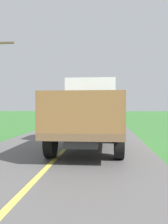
% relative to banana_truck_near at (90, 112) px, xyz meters
% --- Properties ---
extents(banana_truck_near, '(2.38, 5.82, 2.80)m').
position_rel_banana_truck_near_xyz_m(banana_truck_near, '(0.00, 0.00, 0.00)').
color(banana_truck_near, '#2D2D30').
rests_on(banana_truck_near, road_surface).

